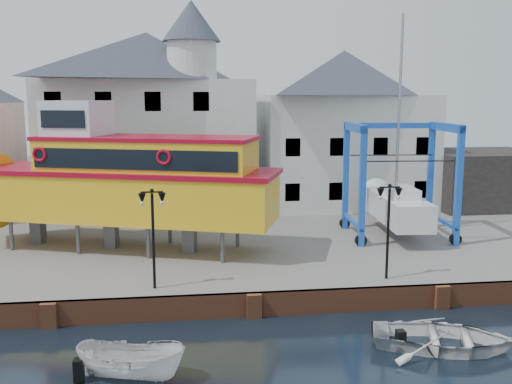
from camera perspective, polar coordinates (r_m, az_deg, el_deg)
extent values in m
plane|color=black|center=(23.71, -0.22, -12.41)|extent=(140.00, 140.00, 0.00)
cube|color=slate|center=(33.99, -2.55, -4.78)|extent=(44.00, 22.00, 1.00)
cube|color=brown|center=(23.64, -0.25, -11.17)|extent=(44.00, 0.25, 1.00)
cube|color=brown|center=(23.90, -20.01, -11.53)|extent=(0.60, 0.36, 1.00)
cube|color=brown|center=(23.48, -0.20, -11.32)|extent=(0.60, 0.36, 1.00)
cube|color=brown|center=(25.68, 18.08, -9.96)|extent=(0.60, 0.36, 1.00)
cube|color=white|center=(40.55, -10.60, 4.53)|extent=(14.00, 8.00, 9.00)
pyramid|color=#343842|center=(40.51, -10.86, 13.16)|extent=(14.00, 8.00, 3.20)
cube|color=black|center=(37.72, -19.16, -0.62)|extent=(1.00, 0.08, 1.20)
cube|color=black|center=(37.22, -14.64, -0.53)|extent=(1.00, 0.08, 1.20)
cube|color=black|center=(36.95, -10.02, -0.44)|extent=(1.00, 0.08, 1.20)
cube|color=black|center=(36.93, -5.36, -0.34)|extent=(1.00, 0.08, 1.20)
cube|color=black|center=(37.34, -19.41, 3.92)|extent=(1.00, 0.08, 1.20)
cube|color=black|center=(36.84, -14.83, 4.07)|extent=(1.00, 0.08, 1.20)
cube|color=black|center=(36.57, -10.15, 4.20)|extent=(1.00, 0.08, 1.20)
cube|color=black|center=(36.55, -5.44, 4.30)|extent=(1.00, 0.08, 1.20)
cube|color=black|center=(37.21, -19.66, 8.52)|extent=(1.00, 0.08, 1.20)
cube|color=black|center=(36.70, -15.02, 8.74)|extent=(1.00, 0.08, 1.20)
cube|color=black|center=(36.43, -10.29, 8.90)|extent=(1.00, 0.08, 1.20)
cube|color=black|center=(36.41, -5.51, 9.01)|extent=(1.00, 0.08, 1.20)
cylinder|color=white|center=(38.03, -6.43, 12.92)|extent=(3.20, 3.20, 2.40)
cone|color=#343842|center=(38.28, -6.50, 16.66)|extent=(3.80, 3.80, 2.60)
cube|color=white|center=(42.68, 8.62, 4.15)|extent=(12.00, 8.00, 8.00)
pyramid|color=#343842|center=(42.55, 8.81, 11.68)|extent=(12.00, 8.00, 3.20)
cube|color=black|center=(38.10, 3.66, -0.02)|extent=(1.00, 0.08, 1.20)
cube|color=black|center=(38.79, 8.01, 0.07)|extent=(1.00, 0.08, 1.20)
cube|color=black|center=(39.69, 12.19, 0.16)|extent=(1.00, 0.08, 1.20)
cube|color=black|center=(40.79, 16.17, 0.24)|extent=(1.00, 0.08, 1.20)
cube|color=black|center=(37.73, 3.71, 4.48)|extent=(1.00, 0.08, 1.20)
cube|color=black|center=(38.42, 8.11, 4.49)|extent=(1.00, 0.08, 1.20)
cube|color=black|center=(39.33, 12.34, 4.48)|extent=(1.00, 0.08, 1.20)
cube|color=black|center=(40.44, 16.36, 4.45)|extent=(1.00, 0.08, 1.20)
cube|color=black|center=(44.90, 21.64, 1.28)|extent=(8.00, 7.00, 4.00)
cylinder|color=black|center=(23.80, -10.22, -4.88)|extent=(0.12, 0.12, 4.00)
cube|color=black|center=(23.38, -10.37, 0.00)|extent=(0.90, 0.06, 0.06)
sphere|color=black|center=(23.37, -10.37, 0.16)|extent=(0.16, 0.16, 0.16)
cone|color=black|center=(23.45, -11.33, -0.68)|extent=(0.32, 0.32, 0.45)
sphere|color=silver|center=(23.48, -11.31, -1.11)|extent=(0.18, 0.18, 0.18)
cone|color=black|center=(23.41, -9.37, -0.64)|extent=(0.32, 0.32, 0.45)
sphere|color=silver|center=(23.44, -9.36, -1.07)|extent=(0.18, 0.18, 0.18)
cylinder|color=black|center=(25.33, 13.06, -4.11)|extent=(0.12, 0.12, 4.00)
cube|color=black|center=(24.94, 13.23, 0.48)|extent=(0.90, 0.06, 0.06)
sphere|color=black|center=(24.93, 13.24, 0.64)|extent=(0.16, 0.16, 0.16)
cone|color=black|center=(24.84, 12.34, -0.15)|extent=(0.32, 0.32, 0.45)
sphere|color=silver|center=(24.87, 12.33, -0.56)|extent=(0.18, 0.18, 0.18)
cone|color=black|center=(25.12, 14.06, -0.11)|extent=(0.32, 0.32, 0.45)
sphere|color=silver|center=(25.15, 14.04, -0.52)|extent=(0.18, 0.18, 0.18)
cylinder|color=#59595E|center=(32.19, -23.26, -3.95)|extent=(0.25, 0.25, 1.62)
cylinder|color=#59595E|center=(34.64, -20.41, -2.88)|extent=(0.25, 0.25, 1.62)
cylinder|color=#59595E|center=(30.20, -17.37, -4.45)|extent=(0.25, 0.25, 1.62)
cylinder|color=#59595E|center=(32.80, -14.81, -3.26)|extent=(0.25, 0.25, 1.62)
cylinder|color=#59595E|center=(28.58, -10.73, -4.96)|extent=(0.25, 0.25, 1.62)
cylinder|color=#59595E|center=(31.30, -8.61, -3.64)|extent=(0.25, 0.25, 1.62)
cylinder|color=#59595E|center=(27.38, -3.37, -5.44)|extent=(0.25, 0.25, 1.62)
cylinder|color=#59595E|center=(30.21, -1.87, -4.02)|extent=(0.25, 0.25, 1.62)
cube|color=#59595E|center=(33.11, -21.00, -3.45)|extent=(0.79, 0.72, 1.62)
cube|color=#59595E|center=(31.01, -14.27, -3.96)|extent=(0.79, 0.72, 1.62)
cube|color=#59595E|center=(29.39, -6.67, -4.46)|extent=(0.79, 0.72, 1.62)
cube|color=yellow|center=(30.16, -12.58, -0.39)|extent=(15.60, 8.86, 2.37)
cube|color=#A2081E|center=(29.97, -12.67, 2.05)|extent=(15.97, 9.13, 0.24)
cube|color=yellow|center=(29.46, -10.81, 3.46)|extent=(11.39, 7.03, 1.73)
cube|color=black|center=(27.75, -12.29, 3.17)|extent=(9.79, 3.48, 0.97)
cube|color=black|center=(31.17, -9.50, 3.91)|extent=(9.79, 3.48, 0.97)
cube|color=#A2081E|center=(29.38, -10.87, 5.32)|extent=(11.63, 7.20, 0.19)
cube|color=silver|center=(30.99, -17.42, 6.90)|extent=(3.57, 3.57, 1.96)
cube|color=black|center=(29.74, -18.78, 6.91)|extent=(2.24, 0.84, 0.86)
torus|color=#A2081E|center=(30.01, -20.85, 3.54)|extent=(0.76, 0.39, 0.75)
torus|color=#A2081E|center=(27.07, -9.21, 3.46)|extent=(0.76, 0.39, 0.75)
cube|color=blue|center=(30.36, 10.60, 0.46)|extent=(0.34, 0.34, 6.36)
cylinder|color=black|center=(30.93, 10.44, -4.79)|extent=(0.65, 0.28, 0.64)
cube|color=blue|center=(34.44, 8.97, 1.55)|extent=(0.34, 0.34, 6.36)
cylinder|color=black|center=(34.94, 8.85, -3.11)|extent=(0.65, 0.28, 0.64)
cube|color=blue|center=(31.96, 19.59, 0.51)|extent=(0.34, 0.34, 6.36)
cylinder|color=black|center=(32.49, 19.32, -4.48)|extent=(0.65, 0.28, 0.64)
cube|color=blue|center=(35.86, 17.03, 1.55)|extent=(0.34, 0.34, 6.36)
cylinder|color=black|center=(36.34, 16.82, -2.93)|extent=(0.65, 0.28, 0.64)
cube|color=blue|center=(32.11, 9.88, 6.38)|extent=(0.67, 4.56, 0.45)
cube|color=blue|center=(32.80, 9.63, -2.90)|extent=(0.58, 4.55, 0.19)
cube|color=blue|center=(33.62, 18.50, 6.17)|extent=(0.67, 4.56, 0.45)
cube|color=blue|center=(34.28, 18.05, -2.70)|extent=(0.58, 4.55, 0.19)
cube|color=blue|center=(34.80, 13.27, 6.49)|extent=(5.46, 0.74, 0.32)
cube|color=silver|center=(33.31, 13.98, -1.58)|extent=(2.62, 6.96, 1.45)
cone|color=silver|center=(37.13, 12.18, -0.40)|extent=(2.20, 1.61, 2.09)
cube|color=#59595E|center=(33.52, 13.91, -3.33)|extent=(0.35, 1.65, 0.64)
cube|color=silver|center=(32.71, 14.28, -0.01)|extent=(1.66, 2.83, 0.55)
cylinder|color=#99999E|center=(33.17, 14.14, 8.33)|extent=(0.17, 0.17, 10.00)
cube|color=black|center=(31.35, 15.05, 3.00)|extent=(4.85, 0.50, 0.05)
cube|color=black|center=(34.46, 13.38, 3.62)|extent=(4.85, 0.50, 0.05)
imported|color=silver|center=(19.43, -12.36, -17.77)|extent=(3.83, 2.32, 1.39)
imported|color=silver|center=(22.06, 18.20, -14.61)|extent=(5.89, 4.98, 1.04)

